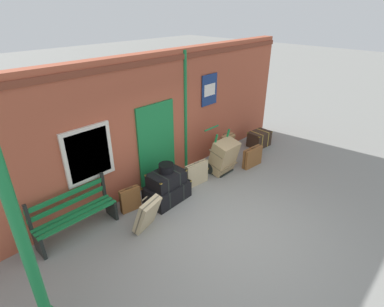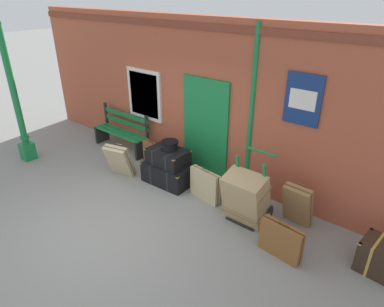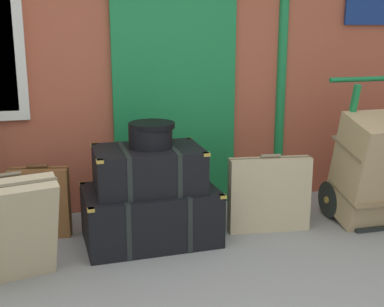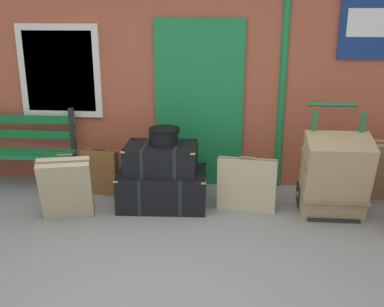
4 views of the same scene
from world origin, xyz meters
The scene contains 9 objects.
brick_facade centered at (-0.01, 2.60, 1.60)m, with size 10.40×0.35×3.20m.
steamer_trunk_base centered at (-0.21, 1.69, 0.21)m, with size 1.04×0.69×0.43m.
steamer_trunk_middle centered at (-0.22, 1.69, 0.58)m, with size 0.81×0.56×0.33m.
round_hatbox centered at (-0.19, 1.72, 0.85)m, with size 0.35×0.35×0.19m.
porters_trolley centered at (1.70, 1.72, 0.27)m, with size 0.71×0.63×1.19m.
large_brown_trunk centered at (1.70, 1.54, 0.48)m, with size 0.70×0.64×0.96m.
suitcase_slate centered at (0.76, 1.65, 0.30)m, with size 0.67×0.20×0.65m.
suitcase_brown centered at (-1.18, 1.21, 0.37)m, with size 0.62×0.53×0.74m.
suitcase_oxblood centered at (-1.03, 1.99, 0.28)m, with size 0.47×0.21×0.60m.
Camera 3 is at (-0.86, -2.02, 1.65)m, focal length 48.38 mm.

